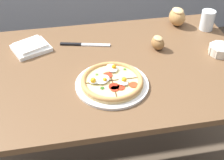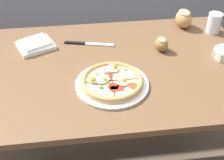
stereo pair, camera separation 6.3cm
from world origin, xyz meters
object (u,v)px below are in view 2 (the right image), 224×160
object	(u,v)px
bread_piece_mid	(162,44)
water_glass	(214,24)
napkin_folded	(35,45)
bread_piece_near	(184,18)
knife_main	(88,44)
dining_table	(117,83)
pizza	(112,82)

from	to	relation	value
bread_piece_mid	water_glass	bearing A→B (deg)	24.18
napkin_folded	bread_piece_near	xyz separation A→B (m)	(0.81, 0.12, 0.04)
bread_piece_mid	knife_main	xyz separation A→B (m)	(-0.36, 0.10, -0.03)
water_glass	bread_piece_near	bearing A→B (deg)	152.06
bread_piece_mid	knife_main	distance (m)	0.38
dining_table	water_glass	xyz separation A→B (m)	(0.57, 0.25, 0.16)
dining_table	pizza	size ratio (longest dim) A/B	4.05
dining_table	water_glass	distance (m)	0.64
knife_main	napkin_folded	bearing A→B (deg)	-167.67
dining_table	bread_piece_near	world-z (taller)	bread_piece_near
dining_table	pizza	bearing A→B (deg)	-106.32
dining_table	knife_main	bearing A→B (deg)	120.50
bread_piece_near	knife_main	size ratio (longest dim) A/B	0.48
pizza	bread_piece_mid	world-z (taller)	bread_piece_mid
bread_piece_near	knife_main	bearing A→B (deg)	-167.25
bread_piece_near	water_glass	xyz separation A→B (m)	(0.15, -0.08, -0.00)
bread_piece_near	water_glass	size ratio (longest dim) A/B	1.13
bread_piece_near	water_glass	bearing A→B (deg)	-27.94
bread_piece_near	bread_piece_mid	xyz separation A→B (m)	(-0.18, -0.23, -0.02)
dining_table	bread_piece_near	bearing A→B (deg)	37.78
dining_table	bread_piece_mid	size ratio (longest dim) A/B	13.84
bread_piece_mid	knife_main	bearing A→B (deg)	164.10
pizza	knife_main	world-z (taller)	pizza
pizza	bread_piece_mid	xyz separation A→B (m)	(0.28, 0.25, 0.02)
pizza	napkin_folded	size ratio (longest dim) A/B	1.48
napkin_folded	water_glass	size ratio (longest dim) A/B	1.99
knife_main	water_glass	xyz separation A→B (m)	(0.69, 0.05, 0.04)
dining_table	bread_piece_mid	world-z (taller)	bread_piece_mid
napkin_folded	bread_piece_mid	bearing A→B (deg)	-9.77
dining_table	napkin_folded	distance (m)	0.46
napkin_folded	pizza	bearing A→B (deg)	-45.77
knife_main	water_glass	size ratio (longest dim) A/B	2.36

